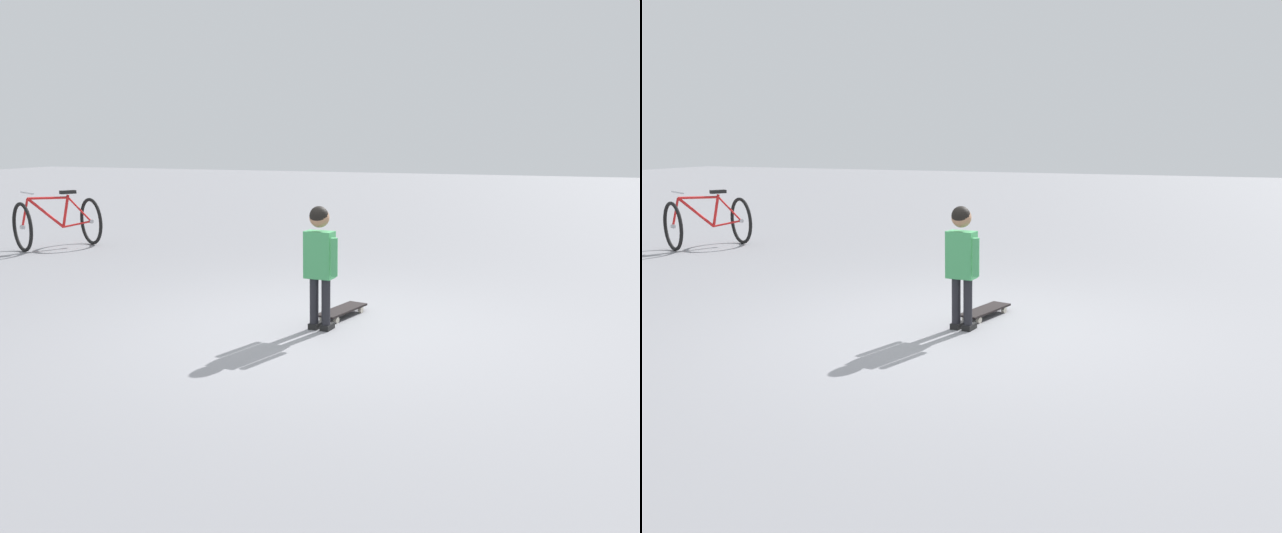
# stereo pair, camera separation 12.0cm
# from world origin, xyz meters

# --- Properties ---
(ground_plane) EXTENTS (50.00, 50.00, 0.00)m
(ground_plane) POSITION_xyz_m (0.00, 0.00, 0.00)
(ground_plane) COLOR gray
(child_person) EXTENTS (0.36, 0.24, 1.06)m
(child_person) POSITION_xyz_m (0.01, 0.04, 0.66)
(child_person) COLOR black
(child_person) RESTS_ON ground
(skateboard) EXTENTS (0.32, 0.65, 0.07)m
(skateboard) POSITION_xyz_m (0.04, 0.52, 0.06)
(skateboard) COLOR black
(skateboard) RESTS_ON ground
(bicycle_mid) EXTENTS (1.12, 1.28, 0.85)m
(bicycle_mid) POSITION_xyz_m (-5.17, 2.80, 0.38)
(bicycle_mid) COLOR black
(bicycle_mid) RESTS_ON ground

